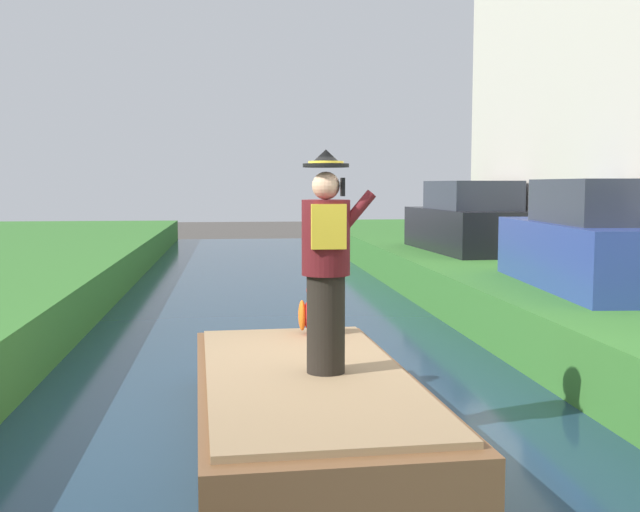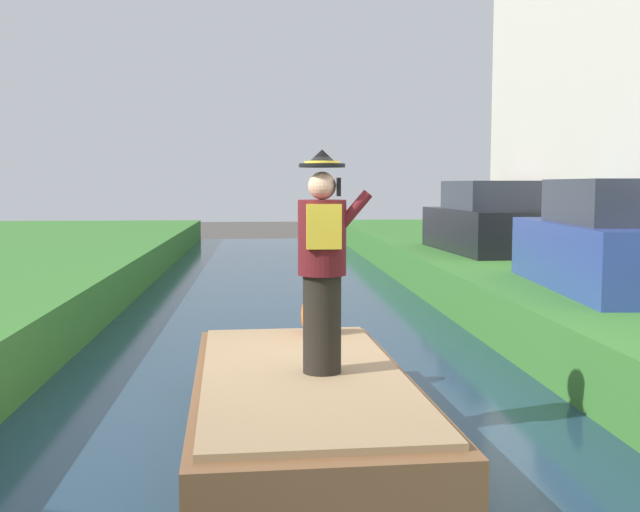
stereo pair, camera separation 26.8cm
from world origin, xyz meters
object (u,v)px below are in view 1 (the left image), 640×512
(person_pirate, at_px, (326,262))
(parked_car_dark, at_px, (469,222))
(parked_car_blue, at_px, (599,242))
(parrot_plush, at_px, (315,311))
(boat, at_px, (306,407))

(person_pirate, xyz_separation_m, parked_car_dark, (4.28, 9.73, -0.16))
(parked_car_blue, relative_size, parked_car_dark, 1.01)
(person_pirate, bearing_deg, parked_car_dark, 52.97)
(person_pirate, xyz_separation_m, parked_car_blue, (4.28, 3.83, -0.16))
(person_pirate, relative_size, parked_car_dark, 0.45)
(parrot_plush, relative_size, parked_car_blue, 0.14)
(parrot_plush, bearing_deg, parked_car_dark, 62.59)
(person_pirate, bearing_deg, parrot_plush, 73.62)
(parrot_plush, xyz_separation_m, parked_car_dark, (4.19, 8.08, 0.52))
(parrot_plush, bearing_deg, parked_car_blue, 27.49)
(parrot_plush, distance_m, parked_car_dark, 9.12)
(boat, xyz_separation_m, person_pirate, (0.17, -0.06, 1.23))
(person_pirate, distance_m, parked_car_dark, 10.63)
(parked_car_dark, bearing_deg, parrot_plush, -117.41)
(parked_car_dark, bearing_deg, person_pirate, -113.74)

